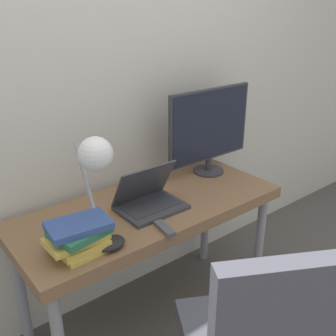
{
  "coord_description": "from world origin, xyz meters",
  "views": [
    {
      "loc": [
        -1.0,
        -1.12,
        1.65
      ],
      "look_at": [
        0.1,
        0.26,
        0.9
      ],
      "focal_mm": 42.0,
      "sensor_mm": 36.0,
      "label": 1
    }
  ],
  "objects_px": {
    "laptop": "(149,199)",
    "monitor": "(210,128)",
    "book_stack": "(79,236)",
    "game_controller": "(109,243)",
    "desk_lamp": "(94,162)"
  },
  "relations": [
    {
      "from": "book_stack",
      "to": "game_controller",
      "type": "xyz_separation_m",
      "value": [
        0.1,
        -0.06,
        -0.05
      ]
    },
    {
      "from": "laptop",
      "to": "game_controller",
      "type": "bearing_deg",
      "value": -152.03
    },
    {
      "from": "book_stack",
      "to": "laptop",
      "type": "bearing_deg",
      "value": 15.23
    },
    {
      "from": "laptop",
      "to": "monitor",
      "type": "xyz_separation_m",
      "value": [
        0.53,
        0.14,
        0.22
      ]
    },
    {
      "from": "laptop",
      "to": "book_stack",
      "type": "distance_m",
      "value": 0.44
    },
    {
      "from": "monitor",
      "to": "game_controller",
      "type": "bearing_deg",
      "value": -159.83
    },
    {
      "from": "book_stack",
      "to": "game_controller",
      "type": "distance_m",
      "value": 0.13
    },
    {
      "from": "laptop",
      "to": "desk_lamp",
      "type": "height_order",
      "value": "desk_lamp"
    },
    {
      "from": "laptop",
      "to": "book_stack",
      "type": "xyz_separation_m",
      "value": [
        -0.43,
        -0.12,
        0.02
      ]
    },
    {
      "from": "desk_lamp",
      "to": "game_controller",
      "type": "height_order",
      "value": "desk_lamp"
    },
    {
      "from": "laptop",
      "to": "monitor",
      "type": "bearing_deg",
      "value": 15.0
    },
    {
      "from": "monitor",
      "to": "game_controller",
      "type": "xyz_separation_m",
      "value": [
        -0.86,
        -0.32,
        -0.25
      ]
    },
    {
      "from": "desk_lamp",
      "to": "book_stack",
      "type": "height_order",
      "value": "desk_lamp"
    },
    {
      "from": "monitor",
      "to": "desk_lamp",
      "type": "xyz_separation_m",
      "value": [
        -0.86,
        -0.23,
        0.08
      ]
    },
    {
      "from": "monitor",
      "to": "book_stack",
      "type": "relative_size",
      "value": 2.2
    }
  ]
}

